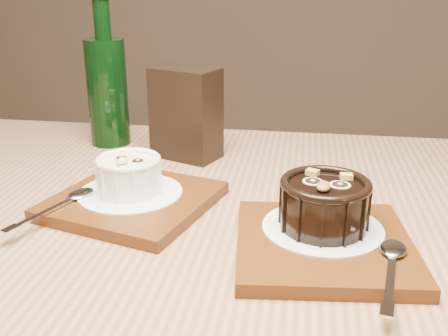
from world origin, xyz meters
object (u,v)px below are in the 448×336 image
(green_bottle, at_px, (107,88))
(tray_right, at_px, (324,245))
(tray_left, at_px, (133,201))
(ramekin_dark, at_px, (324,202))
(ramekin_white, at_px, (129,173))
(table, at_px, (191,295))
(condiment_stand, at_px, (186,114))

(green_bottle, bearing_deg, tray_right, -38.72)
(tray_left, xyz_separation_m, ramekin_dark, (0.23, -0.04, 0.04))
(tray_right, height_order, ramekin_dark, ramekin_dark)
(tray_left, bearing_deg, ramekin_white, 135.60)
(tray_left, bearing_deg, tray_right, -14.71)
(table, height_order, tray_right, tray_right)
(table, bearing_deg, green_bottle, 128.19)
(table, xyz_separation_m, tray_left, (-0.08, 0.04, 0.10))
(tray_right, bearing_deg, ramekin_white, 164.36)
(table, bearing_deg, tray_right, -7.77)
(table, height_order, ramekin_dark, ramekin_dark)
(tray_right, bearing_deg, ramekin_dark, 97.03)
(tray_left, distance_m, condiment_stand, 0.20)
(green_bottle, bearing_deg, tray_left, -60.37)
(ramekin_white, height_order, ramekin_dark, ramekin_dark)
(ramekin_white, distance_m, condiment_stand, 0.19)
(tray_right, distance_m, green_bottle, 0.48)
(ramekin_white, bearing_deg, tray_right, -2.85)
(condiment_stand, bearing_deg, green_bottle, 164.83)
(tray_left, bearing_deg, table, -26.28)
(table, relative_size, ramekin_dark, 12.99)
(tray_right, bearing_deg, table, 172.23)
(table, relative_size, green_bottle, 5.10)
(tray_right, xyz_separation_m, condiment_stand, (-0.22, 0.26, 0.06))
(ramekin_white, xyz_separation_m, ramekin_dark, (0.24, -0.04, 0.00))
(condiment_stand, relative_size, green_bottle, 0.57)
(table, xyz_separation_m, ramekin_white, (-0.09, 0.05, 0.13))
(tray_left, relative_size, ramekin_white, 2.24)
(ramekin_dark, relative_size, green_bottle, 0.39)
(tray_right, relative_size, ramekin_dark, 1.87)
(ramekin_dark, distance_m, condiment_stand, 0.32)
(table, height_order, tray_left, tray_left)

